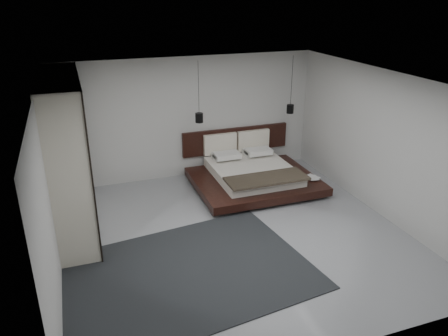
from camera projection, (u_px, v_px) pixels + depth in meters
name	position (u px, v px, depth m)	size (l,w,h in m)	color
floor	(235.00, 234.00, 7.98)	(6.00, 6.00, 0.00)	gray
ceiling	(237.00, 81.00, 6.91)	(6.00, 6.00, 0.00)	white
wall_back	(189.00, 118.00, 10.06)	(6.00, 6.00, 0.00)	#B6B7B4
wall_front	(333.00, 258.00, 4.83)	(6.00, 6.00, 0.00)	#B6B7B4
wall_left	(48.00, 188.00, 6.52)	(6.00, 6.00, 0.00)	#B6B7B4
wall_right	(382.00, 144.00, 8.37)	(6.00, 6.00, 0.00)	#B6B7B4
lattice_screen	(54.00, 144.00, 8.71)	(0.05, 0.90, 2.60)	black
bed	(252.00, 174.00, 9.89)	(2.67, 2.35, 1.06)	black
book_lower	(309.00, 179.00, 9.68)	(0.23, 0.31, 0.03)	#99724C
book_upper	(309.00, 178.00, 9.64)	(0.20, 0.28, 0.02)	#99724C
pendant_left	(199.00, 118.00, 9.41)	(0.17, 0.17, 1.32)	black
pendant_right	(290.00, 109.00, 10.08)	(0.16, 0.16, 1.31)	black
wardrobe	(68.00, 155.00, 7.76)	(0.68, 2.88, 2.83)	beige
rug	(186.00, 273.00, 6.87)	(3.86, 2.76, 0.02)	black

